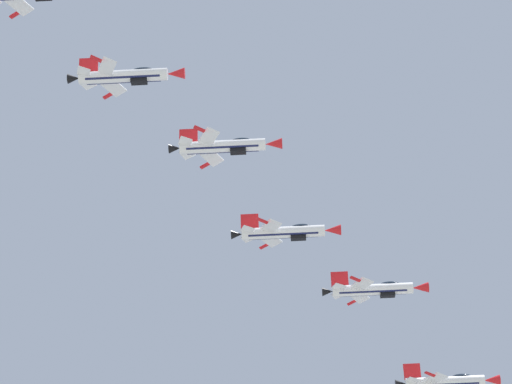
{
  "coord_description": "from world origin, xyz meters",
  "views": [
    {
      "loc": [
        5.13,
        -2.94,
        1.74
      ],
      "look_at": [
        27.25,
        49.84,
        129.45
      ],
      "focal_mm": 69.13,
      "sensor_mm": 36.0,
      "label": 1
    }
  ],
  "objects_px": {
    "fighter_jet_lead": "(447,382)",
    "fighter_jet_right_outer": "(125,76)",
    "fighter_jet_left_wing": "(374,290)",
    "fighter_jet_left_outer": "(225,146)",
    "fighter_jet_right_wing": "(285,232)"
  },
  "relations": [
    {
      "from": "fighter_jet_left_outer",
      "to": "fighter_jet_right_outer",
      "type": "distance_m",
      "value": 16.82
    },
    {
      "from": "fighter_jet_right_wing",
      "to": "fighter_jet_left_wing",
      "type": "bearing_deg",
      "value": 129.47
    },
    {
      "from": "fighter_jet_right_outer",
      "to": "fighter_jet_left_wing",
      "type": "bearing_deg",
      "value": 136.17
    },
    {
      "from": "fighter_jet_lead",
      "to": "fighter_jet_right_outer",
      "type": "xyz_separation_m",
      "value": [
        -61.72,
        -26.01,
        2.68
      ]
    },
    {
      "from": "fighter_jet_left_wing",
      "to": "fighter_jet_right_outer",
      "type": "bearing_deg",
      "value": -43.83
    },
    {
      "from": "fighter_jet_right_wing",
      "to": "fighter_jet_left_outer",
      "type": "relative_size",
      "value": 1.0
    },
    {
      "from": "fighter_jet_lead",
      "to": "fighter_jet_right_outer",
      "type": "relative_size",
      "value": 1.0
    },
    {
      "from": "fighter_jet_left_wing",
      "to": "fighter_jet_right_outer",
      "type": "relative_size",
      "value": 1.0
    },
    {
      "from": "fighter_jet_lead",
      "to": "fighter_jet_left_wing",
      "type": "xyz_separation_m",
      "value": [
        -16.09,
        -8.88,
        3.13
      ]
    },
    {
      "from": "fighter_jet_right_wing",
      "to": "fighter_jet_right_outer",
      "type": "relative_size",
      "value": 1.0
    },
    {
      "from": "fighter_jet_left_wing",
      "to": "fighter_jet_left_outer",
      "type": "distance_m",
      "value": 32.05
    },
    {
      "from": "fighter_jet_left_outer",
      "to": "fighter_jet_right_outer",
      "type": "bearing_deg",
      "value": -49.49
    },
    {
      "from": "fighter_jet_left_wing",
      "to": "fighter_jet_lead",
      "type": "bearing_deg",
      "value": 144.47
    },
    {
      "from": "fighter_jet_lead",
      "to": "fighter_jet_right_wing",
      "type": "xyz_separation_m",
      "value": [
        -32.46,
        -12.92,
        2.17
      ]
    },
    {
      "from": "fighter_jet_lead",
      "to": "fighter_jet_left_outer",
      "type": "distance_m",
      "value": 50.45
    }
  ]
}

